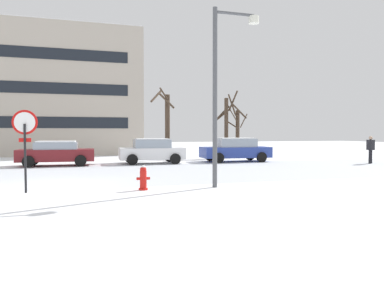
% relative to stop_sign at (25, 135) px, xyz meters
% --- Properties ---
extents(ground_plane, '(120.00, 120.00, 0.00)m').
position_rel_stop_sign_xyz_m(ground_plane, '(0.84, 1.30, -1.81)').
color(ground_plane, white).
extents(road_surface, '(80.00, 9.08, 0.00)m').
position_rel_stop_sign_xyz_m(road_surface, '(0.84, 4.84, -1.80)').
color(road_surface, silver).
rests_on(road_surface, ground).
extents(stop_sign, '(0.76, 0.19, 2.58)m').
position_rel_stop_sign_xyz_m(stop_sign, '(0.00, 0.00, 0.00)').
color(stop_sign, black).
rests_on(stop_sign, ground).
extents(fire_hydrant, '(0.44, 0.30, 0.81)m').
position_rel_stop_sign_xyz_m(fire_hydrant, '(3.60, -0.42, -1.40)').
color(fire_hydrant, red).
rests_on(fire_hydrant, ground).
extents(street_lamp, '(1.70, 0.36, 6.12)m').
position_rel_stop_sign_xyz_m(street_lamp, '(6.33, -0.53, 1.90)').
color(street_lamp, '#4C4F54').
rests_on(street_lamp, ground).
extents(parked_car_maroon, '(4.22, 2.12, 1.41)m').
position_rel_stop_sign_xyz_m(parked_car_maroon, '(0.36, 10.00, -1.08)').
color(parked_car_maroon, maroon).
rests_on(parked_car_maroon, ground).
extents(parked_car_white, '(3.98, 2.16, 1.53)m').
position_rel_stop_sign_xyz_m(parked_car_white, '(5.85, 9.98, -1.04)').
color(parked_car_white, white).
rests_on(parked_car_white, ground).
extents(parked_car_blue, '(4.50, 2.21, 1.55)m').
position_rel_stop_sign_xyz_m(parked_car_blue, '(11.34, 9.90, -1.03)').
color(parked_car_blue, '#283D93').
rests_on(parked_car_blue, ground).
extents(pedestrian_crossing, '(0.42, 0.42, 1.67)m').
position_rel_stop_sign_xyz_m(pedestrian_crossing, '(18.59, 6.05, -0.84)').
color(pedestrian_crossing, black).
rests_on(pedestrian_crossing, ground).
extents(tree_far_mid, '(1.34, 1.32, 4.82)m').
position_rel_stop_sign_xyz_m(tree_far_mid, '(13.09, 13.58, 0.31)').
color(tree_far_mid, '#423326').
rests_on(tree_far_mid, ground).
extents(tree_far_left, '(1.62, 1.91, 4.98)m').
position_rel_stop_sign_xyz_m(tree_far_left, '(7.37, 12.54, 0.71)').
color(tree_far_left, '#423326').
rests_on(tree_far_left, ground).
extents(tree_far_right, '(1.60, 1.45, 5.01)m').
position_rel_stop_sign_xyz_m(tree_far_right, '(12.22, 13.66, 0.67)').
color(tree_far_right, '#423326').
rests_on(tree_far_right, ground).
extents(building_far_left, '(13.34, 9.42, 10.86)m').
position_rel_stop_sign_xyz_m(building_far_left, '(0.18, 23.46, 3.62)').
color(building_far_left, '#B2A899').
rests_on(building_far_left, ground).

